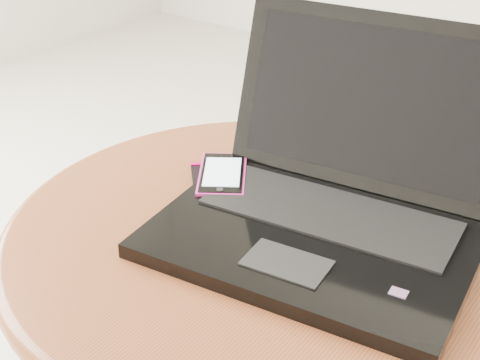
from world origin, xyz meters
The scene contains 4 objects.
table centered at (-0.01, -0.03, 0.41)m, with size 0.65×0.65×0.52m.
laptop centered at (0.06, 0.02, 0.56)m, with size 0.40×0.37×0.24m.
phone_black centered at (-0.11, 0.01, 0.52)m, with size 0.13×0.13×0.01m.
phone_pink centered at (-0.11, 0.02, 0.54)m, with size 0.12×0.13×0.01m.
Camera 1 is at (0.39, -0.63, 0.99)m, focal length 52.04 mm.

